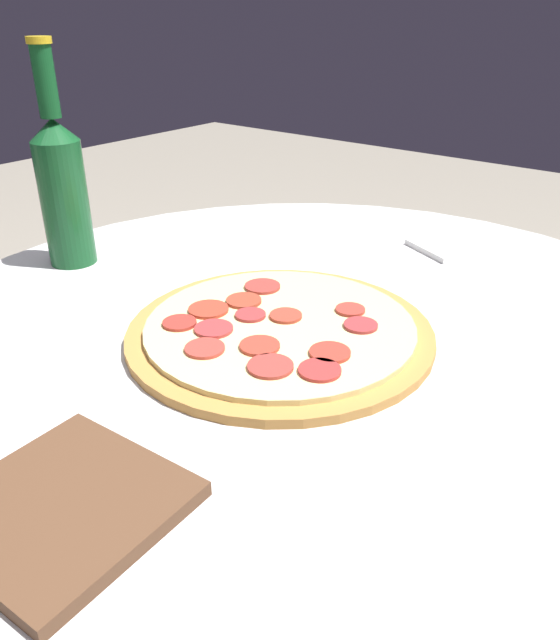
# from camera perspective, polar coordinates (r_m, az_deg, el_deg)

# --- Properties ---
(table) EXTENTS (0.95, 0.95, 0.73)m
(table) POSITION_cam_1_polar(r_m,az_deg,el_deg) (0.76, 3.07, -11.31)
(table) COLOR silver
(table) RESTS_ON ground_plane
(pizza) EXTENTS (0.32, 0.32, 0.02)m
(pizza) POSITION_cam_1_polar(r_m,az_deg,el_deg) (0.66, -0.07, -0.95)
(pizza) COLOR #B77F3D
(pizza) RESTS_ON table
(beer_bottle) EXTENTS (0.06, 0.06, 0.28)m
(beer_bottle) POSITION_cam_1_polar(r_m,az_deg,el_deg) (0.87, -19.30, 11.58)
(beer_bottle) COLOR #144C23
(beer_bottle) RESTS_ON table
(pizza_paddle) EXTENTS (0.25, 0.15, 0.02)m
(pizza_paddle) POSITION_cam_1_polar(r_m,az_deg,el_deg) (0.47, -21.31, -17.06)
(pizza_paddle) COLOR brown
(pizza_paddle) RESTS_ON table
(napkin) EXTENTS (0.17, 0.14, 0.01)m
(napkin) POSITION_cam_1_polar(r_m,az_deg,el_deg) (0.95, 16.47, 6.74)
(napkin) COLOR white
(napkin) RESTS_ON table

